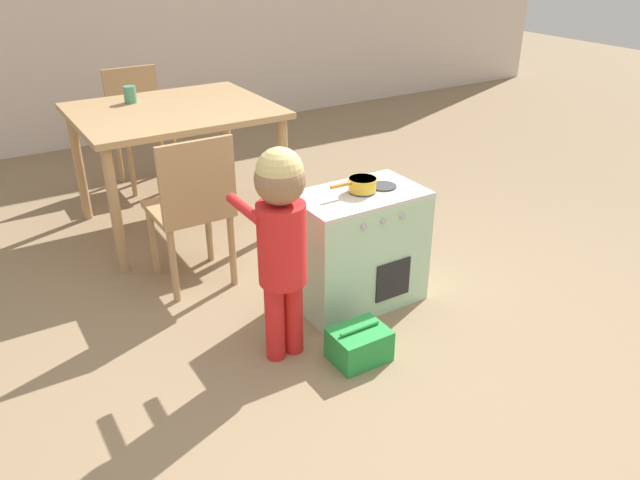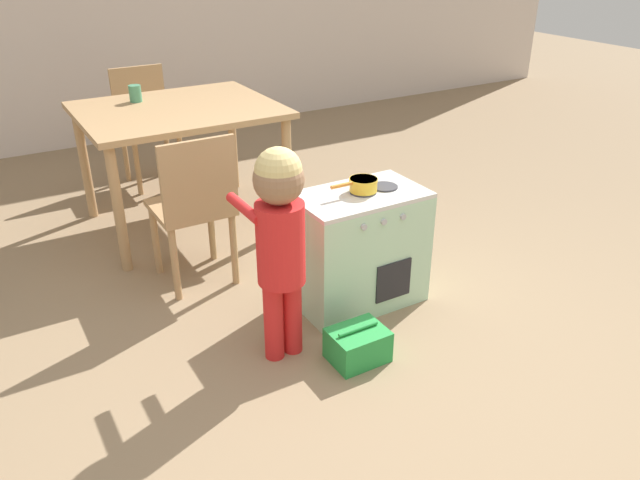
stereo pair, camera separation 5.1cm
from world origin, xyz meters
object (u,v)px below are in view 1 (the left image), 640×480
Objects in this scene: play_kitchen at (358,248)px; child_figure at (281,227)px; toy_pot at (362,184)px; toy_basket at (359,344)px; dining_chair_far at (140,123)px; cup_on_table at (130,94)px; dining_table at (174,123)px; dining_chair_near at (192,207)px.

child_figure is at bearing -159.08° from play_kitchen.
toy_pot is 0.57m from child_figure.
dining_chair_far is at bearing 92.63° from toy_basket.
cup_on_table is (-0.06, 1.74, 0.18)m from child_figure.
toy_pot is at bearing 55.38° from toy_basket.
cup_on_table is at bearing 124.77° from dining_table.
toy_pot is at bearing -71.95° from dining_table.
toy_basket is (0.25, -0.20, -0.54)m from child_figure.
dining_chair_far reaches higher than toy_pot.
dining_chair_near is at bearing 81.74° from dining_chair_far.
play_kitchen is 2.17m from dining_chair_far.
dining_chair_far is (0.14, 2.33, -0.17)m from child_figure.
play_kitchen is at bearing -72.42° from dining_table.
cup_on_table is (-0.31, 1.95, 0.71)m from toy_basket.
toy_basket is 0.30× the size of dining_chair_near.
cup_on_table is (0.03, 0.99, 0.35)m from dining_chair_near.
dining_chair_far is at bearing 88.05° from dining_table.
dining_table is (-0.14, 1.70, 0.58)m from toy_basket.
toy_pot is 2.18m from dining_chair_far.
dining_chair_near is 1.60m from dining_chair_far.
toy_basket is at bearing -123.54° from play_kitchen.
toy_basket is (-0.28, -0.40, -0.54)m from toy_pot.
dining_table is 1.38× the size of dining_chair_near.
child_figure is 0.78m from dining_chair_near.
dining_chair_far is (-0.40, 2.13, -0.18)m from toy_pot.
play_kitchen is at bearing 20.92° from child_figure.
child_figure reaches higher than toy_pot.
play_kitchen is at bearing 100.20° from dining_chair_far.
child_figure reaches higher than play_kitchen.
dining_chair_far reaches higher than play_kitchen.
child_figure is 3.92× the size of toy_basket.
dining_chair_near reaches higher than dining_table.
toy_basket is at bearing 92.63° from dining_chair_far.
play_kitchen is 2.54× the size of toy_pot.
dining_chair_near is 8.24× the size of cup_on_table.
dining_table is at bearing 74.95° from dining_chair_near.
dining_table is 0.80m from dining_chair_near.
dining_chair_far is (-0.12, 2.54, 0.36)m from toy_basket.
child_figure is at bearing -82.92° from dining_chair_near.
child_figure is 0.84× the size of dining_table.
play_kitchen is 0.64m from child_figure.
toy_basket is at bearing -70.12° from dining_chair_near.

